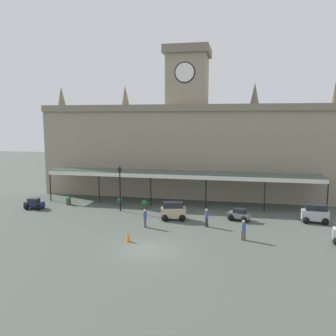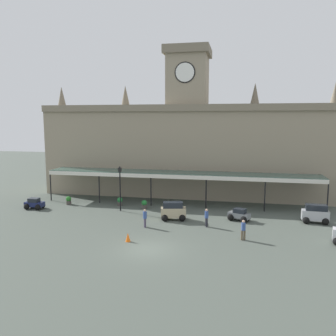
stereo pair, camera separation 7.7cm
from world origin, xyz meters
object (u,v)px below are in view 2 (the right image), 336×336
(car_grey_sedan, at_px, (239,215))
(car_navy_sedan, at_px, (34,204))
(pedestrian_beside_cars, at_px, (243,229))
(victorian_lamppost, at_px, (120,183))
(traffic_cone, at_px, (128,237))
(planter_near_kerb, at_px, (69,200))
(planter_by_canopy, at_px, (120,201))
(car_beige_van, at_px, (173,212))
(planter_forecourt_centre, at_px, (144,204))
(pedestrian_crossing_forecourt, at_px, (207,217))
(car_silver_van, at_px, (315,215))
(pedestrian_near_entrance, at_px, (145,217))

(car_grey_sedan, bearing_deg, car_navy_sedan, 179.84)
(pedestrian_beside_cars, height_order, victorian_lamppost, victorian_lamppost)
(traffic_cone, height_order, planter_near_kerb, planter_near_kerb)
(planter_by_canopy, distance_m, planter_near_kerb, 5.99)
(car_beige_van, distance_m, planter_near_kerb, 13.41)
(car_grey_sedan, height_order, planter_near_kerb, car_grey_sedan)
(planter_near_kerb, bearing_deg, traffic_cone, -44.53)
(pedestrian_beside_cars, bearing_deg, planter_by_canopy, 147.17)
(car_grey_sedan, relative_size, traffic_cone, 3.07)
(car_beige_van, relative_size, victorian_lamppost, 0.53)
(car_grey_sedan, height_order, car_beige_van, car_beige_van)
(car_grey_sedan, distance_m, planter_forecourt_centre, 10.48)
(pedestrian_crossing_forecourt, distance_m, traffic_cone, 7.76)
(pedestrian_beside_cars, bearing_deg, car_navy_sedan, 165.92)
(car_silver_van, xyz_separation_m, planter_near_kerb, (-26.20, 1.94, -0.32))
(victorian_lamppost, height_order, planter_by_canopy, victorian_lamppost)
(planter_near_kerb, bearing_deg, victorian_lamppost, -12.59)
(victorian_lamppost, distance_m, planter_near_kerb, 7.39)
(car_grey_sedan, bearing_deg, traffic_cone, -138.34)
(car_beige_van, bearing_deg, pedestrian_near_entrance, -126.51)
(car_grey_sedan, xyz_separation_m, pedestrian_beside_cars, (0.33, -5.51, 0.41))
(car_silver_van, distance_m, victorian_lamppost, 19.54)
(victorian_lamppost, bearing_deg, pedestrian_near_entrance, -50.52)
(victorian_lamppost, relative_size, traffic_cone, 6.60)
(car_grey_sedan, bearing_deg, planter_near_kerb, 172.29)
(car_beige_van, xyz_separation_m, pedestrian_crossing_forecourt, (3.37, -1.55, 0.10))
(pedestrian_crossing_forecourt, xyz_separation_m, planter_near_kerb, (-16.28, 5.18, -0.42))
(planter_by_canopy, bearing_deg, planter_forecourt_centre, -13.23)
(car_beige_van, bearing_deg, pedestrian_crossing_forecourt, -24.75)
(car_beige_van, height_order, pedestrian_beside_cars, car_beige_van)
(pedestrian_near_entrance, bearing_deg, planter_forecourt_centre, 106.01)
(pedestrian_beside_cars, distance_m, traffic_cone, 9.31)
(car_beige_van, relative_size, pedestrian_crossing_forecourt, 1.52)
(victorian_lamppost, relative_size, planter_forecourt_centre, 5.00)
(pedestrian_crossing_forecourt, xyz_separation_m, planter_forecourt_centre, (-7.26, 5.10, -0.42))
(car_navy_sedan, relative_size, pedestrian_beside_cars, 1.23)
(traffic_cone, bearing_deg, pedestrian_beside_cars, 13.80)
(car_grey_sedan, relative_size, victorian_lamppost, 0.47)
(planter_by_canopy, bearing_deg, pedestrian_near_entrance, -55.40)
(planter_near_kerb, bearing_deg, planter_by_canopy, 6.14)
(victorian_lamppost, xyz_separation_m, planter_near_kerb, (-6.79, 1.52, -2.50))
(car_grey_sedan, height_order, pedestrian_beside_cars, pedestrian_beside_cars)
(car_silver_van, distance_m, planter_by_canopy, 20.41)
(planter_forecourt_centre, bearing_deg, planter_by_canopy, 166.77)
(pedestrian_near_entrance, xyz_separation_m, traffic_cone, (-0.34, -3.89, -0.55))
(car_beige_van, height_order, pedestrian_near_entrance, car_beige_van)
(pedestrian_crossing_forecourt, distance_m, planter_near_kerb, 17.09)
(car_beige_van, bearing_deg, pedestrian_beside_cars, -34.14)
(planter_forecourt_centre, bearing_deg, car_navy_sedan, -168.17)
(car_navy_sedan, relative_size, pedestrian_near_entrance, 1.23)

